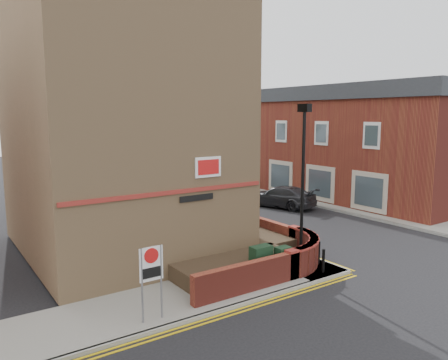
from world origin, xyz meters
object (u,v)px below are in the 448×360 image
at_px(lamppost, 303,186).
at_px(zone_sign, 151,270).
at_px(utility_cabinet_large, 261,262).
at_px(silver_car_near, 195,198).

distance_m(lamppost, zone_sign, 6.85).
xyz_separation_m(utility_cabinet_large, silver_car_near, (4.36, 12.03, 0.01)).
xyz_separation_m(lamppost, utility_cabinet_large, (-1.90, 0.10, -2.62)).
relative_size(zone_sign, silver_car_near, 0.50).
bearing_deg(lamppost, utility_cabinet_large, 176.99).
bearing_deg(utility_cabinet_large, zone_sign, -170.31).
bearing_deg(zone_sign, silver_car_near, 54.77).
height_order(lamppost, silver_car_near, lamppost).
height_order(lamppost, utility_cabinet_large, lamppost).
bearing_deg(utility_cabinet_large, lamppost, -3.01).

